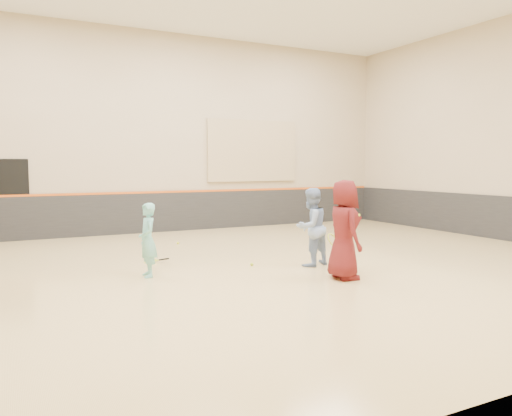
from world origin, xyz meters
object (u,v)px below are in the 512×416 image
girl (148,240)px  young_man (344,230)px  instructor (311,227)px  spare_racket (150,258)px

girl → young_man: (3.10, -1.75, 0.21)m
girl → instructor: (3.20, -0.53, 0.11)m
girl → young_man: size_ratio=0.76×
young_man → spare_racket: (-2.70, 3.08, -0.81)m
girl → spare_racket: bearing=165.4°
girl → instructor: bearing=82.8°
instructor → spare_racket: instructor is taller
young_man → spare_racket: bearing=52.3°
young_man → girl: bearing=71.5°
instructor → spare_racket: 3.44m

